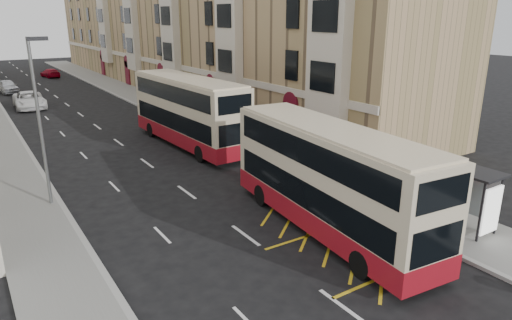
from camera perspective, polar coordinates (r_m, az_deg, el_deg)
ground at (r=17.08m, az=6.01°, el=-14.48°), size 200.00×200.00×0.00m
pavement_right at (r=45.49m, az=-10.10°, el=5.99°), size 4.00×120.00×0.15m
kerb_right at (r=44.77m, az=-12.45°, el=5.66°), size 0.25×120.00×0.15m
kerb_left at (r=42.20m, az=-27.82°, el=3.30°), size 0.25×120.00×0.15m
road_markings at (r=57.58m, az=-23.54°, el=7.15°), size 10.00×110.00×0.01m
terrace_right at (r=61.46m, az=-10.29°, el=15.95°), size 10.75×79.00×15.25m
bus_shelter at (r=21.76m, az=24.27°, el=-2.51°), size 1.65×4.25×2.70m
guard_railing at (r=24.35m, az=9.06°, el=-2.25°), size 0.06×6.56×1.01m
street_lamp_near at (r=23.71m, az=-25.43°, el=5.20°), size 0.93×0.18×8.00m
double_decker_front at (r=19.72m, az=9.02°, el=-2.37°), size 3.73×11.90×4.67m
double_decker_rear at (r=32.99m, az=-8.46°, el=6.01°), size 3.34×12.45×4.92m
pedestrian_near at (r=21.47m, az=22.08°, el=-6.01°), size 0.67×0.63×1.53m
pedestrian_mid at (r=22.49m, az=19.98°, el=-4.30°), size 1.02×0.87×1.81m
pedestrian_far at (r=24.72m, az=10.70°, el=-1.70°), size 1.07×0.69×1.68m
white_van at (r=52.03m, az=-26.48°, el=6.72°), size 2.99×6.12×1.68m
car_silver at (r=63.69m, az=-28.65°, el=8.07°), size 2.47×4.88×1.60m
car_red at (r=77.38m, az=-24.33°, el=9.88°), size 2.55×4.71×1.29m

